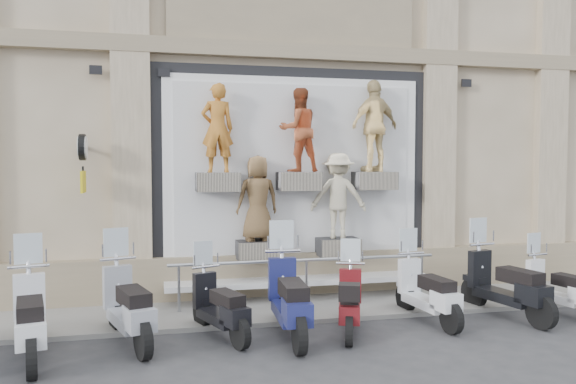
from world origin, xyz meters
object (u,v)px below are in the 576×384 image
at_px(guard_rail, 306,283).
at_px(scooter_b, 30,300).
at_px(scooter_g, 427,278).
at_px(scooter_d, 219,292).
at_px(scooter_e, 289,282).
at_px(scooter_h, 506,270).
at_px(scooter_c, 128,289).
at_px(clock_sign_bracket, 83,156).
at_px(scooter_f, 350,288).
at_px(scooter_i, 559,276).

xyz_separation_m(guard_rail, scooter_b, (-4.35, -1.76, 0.36)).
bearing_deg(scooter_g, scooter_d, 174.78).
bearing_deg(scooter_g, scooter_e, -179.56).
relative_size(guard_rail, scooter_h, 2.45).
relative_size(scooter_c, scooter_d, 1.17).
bearing_deg(clock_sign_bracket, scooter_f, -26.09).
bearing_deg(scooter_c, scooter_i, -17.95).
bearing_deg(scooter_g, scooter_f, -176.02).
height_order(clock_sign_bracket, scooter_f, clock_sign_bracket).
relative_size(scooter_f, scooter_i, 1.02).
bearing_deg(scooter_f, scooter_c, -163.29).
distance_m(scooter_e, scooter_h, 3.90).
xyz_separation_m(scooter_b, scooter_e, (3.65, 0.15, 0.04)).
distance_m(scooter_h, scooter_i, 1.04).
bearing_deg(scooter_h, scooter_e, 171.46).
distance_m(scooter_e, scooter_g, 2.46).
height_order(scooter_g, scooter_h, scooter_h).
xyz_separation_m(scooter_c, scooter_g, (4.82, 0.06, -0.07)).
bearing_deg(scooter_e, scooter_b, -174.80).
bearing_deg(guard_rail, scooter_h, -23.31).
height_order(scooter_b, scooter_c, scooter_c).
relative_size(scooter_b, scooter_d, 1.16).
distance_m(scooter_b, scooter_i, 8.58).
xyz_separation_m(scooter_c, scooter_i, (7.31, -0.04, -0.14)).
height_order(scooter_c, scooter_d, scooter_c).
height_order(clock_sign_bracket, scooter_i, clock_sign_bracket).
bearing_deg(scooter_c, clock_sign_bracket, 96.17).
distance_m(guard_rail, clock_sign_bracket, 4.57).
relative_size(guard_rail, scooter_d, 2.88).
bearing_deg(scooter_f, scooter_g, 30.11).
xyz_separation_m(guard_rail, scooter_d, (-1.74, -1.37, 0.25)).
bearing_deg(scooter_f, scooter_d, -165.76).
xyz_separation_m(guard_rail, scooter_f, (0.28, -1.58, 0.24)).
height_order(clock_sign_bracket, scooter_b, clock_sign_bracket).
height_order(scooter_b, scooter_d, scooter_b).
bearing_deg(scooter_f, scooter_h, 24.10).
distance_m(scooter_b, scooter_f, 4.63).
height_order(scooter_b, scooter_f, scooter_b).
bearing_deg(scooter_h, scooter_b, 171.03).
distance_m(scooter_b, scooter_e, 3.65).
relative_size(scooter_b, scooter_c, 1.00).
bearing_deg(clock_sign_bracket, scooter_b, -101.33).
bearing_deg(scooter_d, clock_sign_bracket, 118.94).
bearing_deg(scooter_b, scooter_h, -9.24).
distance_m(scooter_d, scooter_e, 1.08).
distance_m(scooter_b, scooter_d, 2.64).
height_order(scooter_e, scooter_i, scooter_e).
xyz_separation_m(guard_rail, scooter_h, (3.19, -1.38, 0.37)).
xyz_separation_m(scooter_b, scooter_g, (6.09, 0.43, -0.07)).
height_order(scooter_c, scooter_h, scooter_h).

